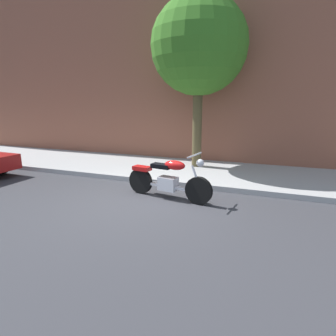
# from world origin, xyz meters

# --- Properties ---
(ground_plane) EXTENTS (60.00, 60.00, 0.00)m
(ground_plane) POSITION_xyz_m (0.00, 0.00, 0.00)
(ground_plane) COLOR #38383D
(sidewalk) EXTENTS (25.99, 3.19, 0.14)m
(sidewalk) POSITION_xyz_m (0.00, 3.05, 0.07)
(sidewalk) COLOR #A5A5A5
(sidewalk) RESTS_ON ground
(building_facade) EXTENTS (25.99, 0.50, 8.49)m
(building_facade) POSITION_xyz_m (0.00, 4.89, 4.25)
(building_facade) COLOR brown
(building_facade) RESTS_ON ground
(motorcycle) EXTENTS (2.21, 0.76, 1.13)m
(motorcycle) POSITION_xyz_m (0.52, 0.50, 0.47)
(motorcycle) COLOR black
(motorcycle) RESTS_ON ground
(street_tree) EXTENTS (3.01, 3.01, 5.45)m
(street_tree) POSITION_xyz_m (0.38, 3.56, 3.92)
(street_tree) COLOR brown
(street_tree) RESTS_ON ground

